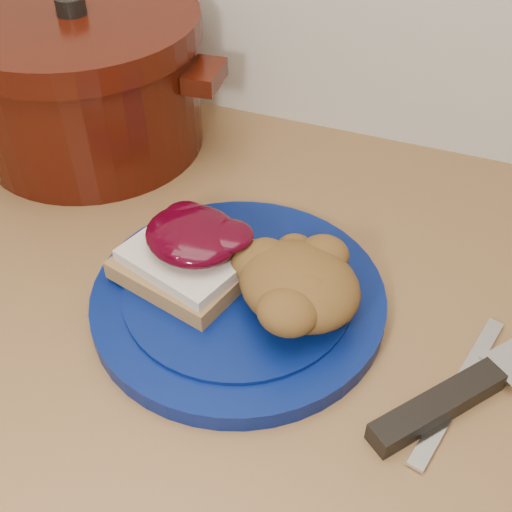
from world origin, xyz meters
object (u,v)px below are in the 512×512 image
(chef_knife, at_px, (479,382))
(butter_knife, at_px, (460,388))
(dutch_oven, at_px, (85,81))
(plate, at_px, (239,298))
(pepper_grinder, at_px, (87,72))

(chef_knife, height_order, butter_knife, chef_knife)
(butter_knife, relative_size, dutch_oven, 0.52)
(plate, relative_size, pepper_grinder, 2.35)
(dutch_oven, bearing_deg, pepper_grinder, 124.10)
(butter_knife, height_order, pepper_grinder, pepper_grinder)
(butter_knife, distance_m, pepper_grinder, 0.61)
(chef_knife, height_order, dutch_oven, dutch_oven)
(chef_knife, xyz_separation_m, pepper_grinder, (-0.55, 0.28, 0.05))
(plate, height_order, pepper_grinder, pepper_grinder)
(butter_knife, bearing_deg, pepper_grinder, 75.56)
(plate, distance_m, dutch_oven, 0.35)
(plate, xyz_separation_m, dutch_oven, (-0.28, 0.20, 0.08))
(dutch_oven, bearing_deg, butter_knife, -24.68)
(chef_knife, bearing_deg, plate, 123.77)
(butter_knife, distance_m, dutch_oven, 0.55)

